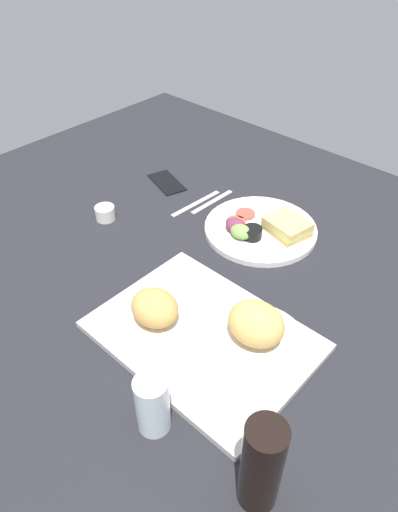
% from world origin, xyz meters
% --- Properties ---
extents(ground_plane, '(1.90, 1.50, 0.03)m').
position_xyz_m(ground_plane, '(0.00, 0.00, -0.01)').
color(ground_plane, black).
extents(serving_tray, '(0.45, 0.33, 0.02)m').
position_xyz_m(serving_tray, '(-0.14, 0.19, 0.01)').
color(serving_tray, '#B2B2AD').
rests_on(serving_tray, ground_plane).
extents(bread_plate_near, '(0.21, 0.21, 0.10)m').
position_xyz_m(bread_plate_near, '(-0.24, 0.14, 0.05)').
color(bread_plate_near, white).
rests_on(bread_plate_near, serving_tray).
extents(bread_plate_far, '(0.20, 0.20, 0.09)m').
position_xyz_m(bread_plate_far, '(-0.05, 0.24, 0.05)').
color(bread_plate_far, white).
rests_on(bread_plate_far, serving_tray).
extents(plate_with_salad, '(0.31, 0.31, 0.05)m').
position_xyz_m(plate_with_salad, '(-0.01, -0.20, 0.02)').
color(plate_with_salad, white).
rests_on(plate_with_salad, ground_plane).
extents(drinking_glass, '(0.06, 0.06, 0.13)m').
position_xyz_m(drinking_glass, '(-0.21, 0.40, 0.06)').
color(drinking_glass, silver).
rests_on(drinking_glass, ground_plane).
extents(soda_bottle, '(0.06, 0.06, 0.19)m').
position_xyz_m(soda_bottle, '(-0.42, 0.37, 0.10)').
color(soda_bottle, black).
rests_on(soda_bottle, ground_plane).
extents(espresso_cup, '(0.06, 0.06, 0.04)m').
position_xyz_m(espresso_cup, '(0.36, 0.05, 0.02)').
color(espresso_cup, silver).
rests_on(espresso_cup, ground_plane).
extents(fork, '(0.02, 0.17, 0.01)m').
position_xyz_m(fork, '(0.20, -0.22, 0.00)').
color(fork, '#B7B7BC').
rests_on(fork, ground_plane).
extents(knife, '(0.02, 0.19, 0.01)m').
position_xyz_m(knife, '(0.23, -0.18, 0.00)').
color(knife, '#B7B7BC').
rests_on(knife, ground_plane).
extents(cell_phone, '(0.16, 0.11, 0.01)m').
position_xyz_m(cell_phone, '(0.38, -0.21, 0.00)').
color(cell_phone, black).
rests_on(cell_phone, ground_plane).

